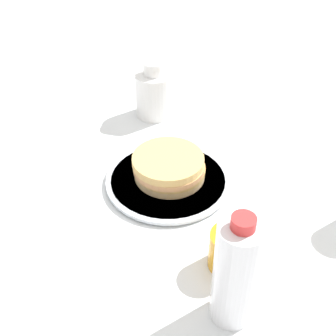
# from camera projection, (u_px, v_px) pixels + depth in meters

# --- Properties ---
(ground_plane) EXTENTS (4.00, 4.00, 0.00)m
(ground_plane) POSITION_uv_depth(u_px,v_px,m) (167.00, 177.00, 0.99)
(ground_plane) COLOR white
(plate) EXTENTS (0.26, 0.26, 0.01)m
(plate) POSITION_uv_depth(u_px,v_px,m) (168.00, 180.00, 0.97)
(plate) COLOR silver
(plate) RESTS_ON ground_plane
(pancake_stack) EXTENTS (0.15, 0.15, 0.05)m
(pancake_stack) POSITION_uv_depth(u_px,v_px,m) (169.00, 167.00, 0.95)
(pancake_stack) COLOR tan
(pancake_stack) RESTS_ON plate
(juice_glass) EXTENTS (0.07, 0.07, 0.07)m
(juice_glass) POSITION_uv_depth(u_px,v_px,m) (230.00, 250.00, 0.78)
(juice_glass) COLOR orange
(juice_glass) RESTS_ON ground_plane
(cream_jug) EXTENTS (0.09, 0.09, 0.14)m
(cream_jug) POSITION_uv_depth(u_px,v_px,m) (154.00, 93.00, 1.15)
(cream_jug) COLOR white
(cream_jug) RESTS_ON ground_plane
(water_bottle_mid) EXTENTS (0.07, 0.07, 0.21)m
(water_bottle_mid) POSITION_uv_depth(u_px,v_px,m) (236.00, 272.00, 0.67)
(water_bottle_mid) COLOR white
(water_bottle_mid) RESTS_ON ground_plane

